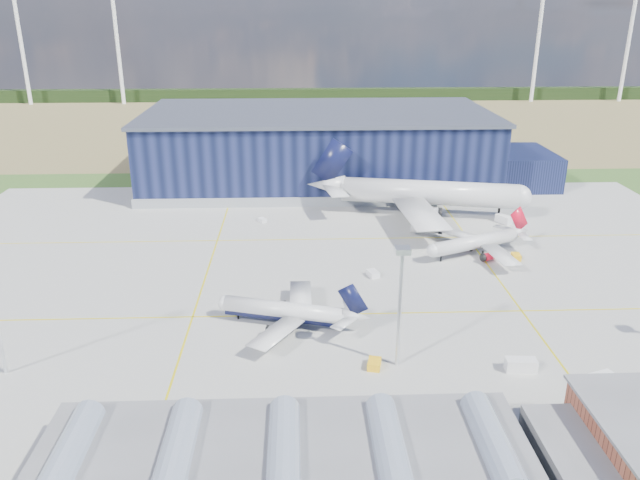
{
  "coord_description": "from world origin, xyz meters",
  "views": [
    {
      "loc": [
        -7.79,
        -127.4,
        61.64
      ],
      "look_at": [
        -2.28,
        14.3,
        7.68
      ],
      "focal_mm": 35.0,
      "sensor_mm": 36.0,
      "label": 1
    }
  ],
  "objects_px": {
    "airliner_navy": "(284,302)",
    "gse_van_a": "(521,365)",
    "car_b": "(634,413)",
    "gse_van_c": "(600,382)",
    "airliner_widebody": "(429,180)",
    "gse_tug_a": "(408,416)",
    "gse_van_b": "(504,219)",
    "gse_tug_b": "(374,364)",
    "gse_cart_a": "(373,274)",
    "airliner_red": "(475,235)",
    "gse_cart_b": "(262,220)",
    "light_mast_center": "(401,288)",
    "car_a": "(471,423)",
    "gse_tug_c": "(516,257)",
    "hangar": "(325,151)"
  },
  "relations": [
    {
      "from": "light_mast_center",
      "to": "gse_tug_a",
      "type": "bearing_deg",
      "value": -92.83
    },
    {
      "from": "car_b",
      "to": "gse_tug_a",
      "type": "bearing_deg",
      "value": 103.02
    },
    {
      "from": "gse_tug_c",
      "to": "car_b",
      "type": "xyz_separation_m",
      "value": [
        -2.76,
        -64.95,
        -0.13
      ]
    },
    {
      "from": "airliner_widebody",
      "to": "gse_cart_a",
      "type": "relative_size",
      "value": 20.53
    },
    {
      "from": "gse_van_a",
      "to": "gse_van_c",
      "type": "bearing_deg",
      "value": -113.74
    },
    {
      "from": "gse_van_c",
      "to": "car_b",
      "type": "bearing_deg",
      "value": 176.33
    },
    {
      "from": "gse_tug_c",
      "to": "gse_tug_a",
      "type": "bearing_deg",
      "value": -114.94
    },
    {
      "from": "light_mast_center",
      "to": "gse_cart_a",
      "type": "relative_size",
      "value": 6.9
    },
    {
      "from": "light_mast_center",
      "to": "gse_tug_c",
      "type": "relative_size",
      "value": 6.95
    },
    {
      "from": "airliner_red",
      "to": "gse_cart_b",
      "type": "height_order",
      "value": "airliner_red"
    },
    {
      "from": "gse_tug_a",
      "to": "car_b",
      "type": "height_order",
      "value": "gse_tug_a"
    },
    {
      "from": "gse_tug_a",
      "to": "gse_tug_c",
      "type": "distance_m",
      "value": 75.45
    },
    {
      "from": "light_mast_center",
      "to": "car_a",
      "type": "relative_size",
      "value": 6.34
    },
    {
      "from": "airliner_widebody",
      "to": "gse_tug_a",
      "type": "height_order",
      "value": "airliner_widebody"
    },
    {
      "from": "light_mast_center",
      "to": "car_a",
      "type": "bearing_deg",
      "value": -64.0
    },
    {
      "from": "gse_cart_b",
      "to": "hangar",
      "type": "bearing_deg",
      "value": 28.94
    },
    {
      "from": "gse_van_a",
      "to": "gse_van_b",
      "type": "xyz_separation_m",
      "value": [
        22.28,
        79.71,
        -0.04
      ]
    },
    {
      "from": "gse_cart_a",
      "to": "gse_van_b",
      "type": "height_order",
      "value": "gse_van_b"
    },
    {
      "from": "gse_tug_c",
      "to": "car_a",
      "type": "distance_m",
      "value": 72.79
    },
    {
      "from": "airliner_navy",
      "to": "gse_van_c",
      "type": "distance_m",
      "value": 59.54
    },
    {
      "from": "airliner_navy",
      "to": "gse_van_a",
      "type": "xyz_separation_m",
      "value": [
        42.47,
        -18.63,
        -4.07
      ]
    },
    {
      "from": "gse_cart_a",
      "to": "gse_van_c",
      "type": "height_order",
      "value": "gse_van_c"
    },
    {
      "from": "gse_van_c",
      "to": "gse_cart_b",
      "type": "bearing_deg",
      "value": 15.06
    },
    {
      "from": "hangar",
      "to": "car_b",
      "type": "relative_size",
      "value": 40.46
    },
    {
      "from": "car_b",
      "to": "gse_van_a",
      "type": "bearing_deg",
      "value": 58.96
    },
    {
      "from": "gse_cart_b",
      "to": "gse_van_c",
      "type": "xyz_separation_m",
      "value": [
        61.65,
        -89.23,
        0.73
      ]
    },
    {
      "from": "airliner_navy",
      "to": "gse_cart_b",
      "type": "distance_m",
      "value": 65.18
    },
    {
      "from": "gse_tug_b",
      "to": "gse_cart_a",
      "type": "relative_size",
      "value": 1.01
    },
    {
      "from": "gse_van_c",
      "to": "gse_tug_c",
      "type": "bearing_deg",
      "value": -24.49
    },
    {
      "from": "gse_tug_a",
      "to": "car_a",
      "type": "bearing_deg",
      "value": -30.68
    },
    {
      "from": "gse_van_b",
      "to": "gse_tug_c",
      "type": "xyz_separation_m",
      "value": [
        -5.78,
        -28.36,
        -0.43
      ]
    },
    {
      "from": "airliner_widebody",
      "to": "car_a",
      "type": "xyz_separation_m",
      "value": [
        -13.92,
        -103.0,
        -10.55
      ]
    },
    {
      "from": "airliner_widebody",
      "to": "gse_cart_b",
      "type": "bearing_deg",
      "value": -163.17
    },
    {
      "from": "hangar",
      "to": "light_mast_center",
      "type": "xyz_separation_m",
      "value": [
        7.19,
        -124.8,
        3.82
      ]
    },
    {
      "from": "light_mast_center",
      "to": "airliner_navy",
      "type": "relative_size",
      "value": 0.71
    },
    {
      "from": "airliner_widebody",
      "to": "car_b",
      "type": "distance_m",
      "value": 102.78
    },
    {
      "from": "light_mast_center",
      "to": "gse_van_b",
      "type": "xyz_separation_m",
      "value": [
        44.1,
        76.89,
        -14.28
      ]
    },
    {
      "from": "gse_van_b",
      "to": "gse_cart_b",
      "type": "distance_m",
      "value": 72.44
    },
    {
      "from": "airliner_red",
      "to": "gse_cart_a",
      "type": "relative_size",
      "value": 9.97
    },
    {
      "from": "light_mast_center",
      "to": "gse_cart_a",
      "type": "distance_m",
      "value": 41.95
    },
    {
      "from": "gse_van_a",
      "to": "gse_van_c",
      "type": "xyz_separation_m",
      "value": [
        11.57,
        -6.03,
        0.13
      ]
    },
    {
      "from": "airliner_red",
      "to": "gse_tug_c",
      "type": "relative_size",
      "value": 10.04
    },
    {
      "from": "gse_tug_a",
      "to": "gse_van_c",
      "type": "xyz_separation_m",
      "value": [
        34.18,
        7.15,
        0.55
      ]
    },
    {
      "from": "gse_van_a",
      "to": "airliner_red",
      "type": "bearing_deg",
      "value": -2.86
    },
    {
      "from": "gse_van_c",
      "to": "gse_van_b",
      "type": "bearing_deg",
      "value": -26.7
    },
    {
      "from": "airliner_navy",
      "to": "gse_tug_b",
      "type": "bearing_deg",
      "value": 150.98
    },
    {
      "from": "gse_cart_a",
      "to": "car_b",
      "type": "height_order",
      "value": "gse_cart_a"
    },
    {
      "from": "airliner_red",
      "to": "gse_tug_b",
      "type": "height_order",
      "value": "airliner_red"
    },
    {
      "from": "airliner_red",
      "to": "airliner_widebody",
      "type": "relative_size",
      "value": 0.49
    },
    {
      "from": "gse_tug_c",
      "to": "gse_van_c",
      "type": "distance_m",
      "value": 57.59
    }
  ]
}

